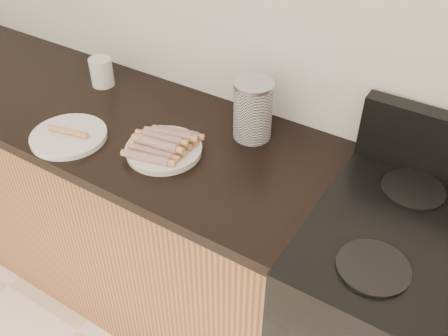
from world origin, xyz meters
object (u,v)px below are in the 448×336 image
Objects in this scene: canister at (253,110)px; mug at (102,72)px; main_plate at (164,151)px; side_plate at (69,136)px.

mug is at bearing -179.16° from canister.
side_plate reaches higher than main_plate.
side_plate is 0.62m from canister.
side_plate is at bearing -65.11° from mug.
mug reaches higher than side_plate.
side_plate is 0.37m from mug.
side_plate is (-0.31, -0.11, 0.00)m from main_plate.
mug is (-0.15, 0.33, 0.04)m from side_plate.
main_plate is at bearing -129.29° from canister.
mug reaches higher than main_plate.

